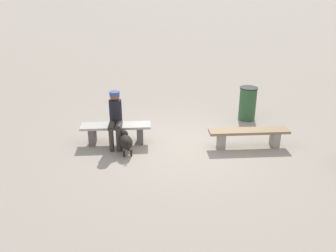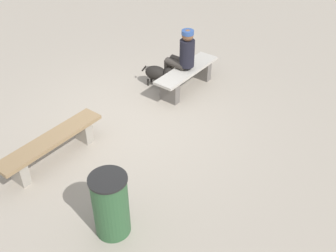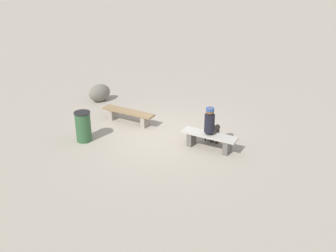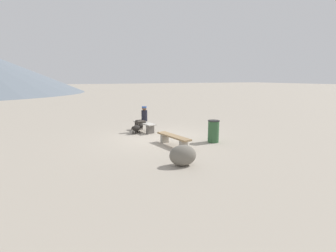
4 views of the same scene
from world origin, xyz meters
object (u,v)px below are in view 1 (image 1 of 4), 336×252
Objects in this scene: bench_left at (249,135)px; dog at (125,141)px; seated_person at (115,115)px; bench_right at (116,131)px; trash_bin at (248,104)px.

dog reaches higher than bench_left.
bench_left is at bearing 175.77° from seated_person.
bench_right is (3.13, 0.10, 0.01)m from bench_left.
bench_left is 2.87m from dog.
bench_left is 2.03× the size of trash_bin.
bench_left is 3.13m from bench_right.
bench_left is 1.12× the size of bench_right.
seated_person is at bearing -5.84° from bench_left.
seated_person reaches higher than bench_right.
bench_left is 2.73× the size of dog.
seated_person reaches higher than trash_bin.
bench_right is 0.45m from seated_person.
bench_right reaches higher than dog.
bench_right is 3.81m from trash_bin.
bench_left is at bearing 172.21° from bench_right.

